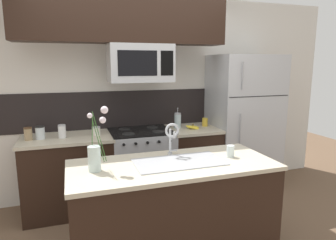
{
  "coord_description": "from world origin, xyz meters",
  "views": [
    {
      "loc": [
        -0.82,
        -2.63,
        1.74
      ],
      "look_at": [
        0.14,
        0.27,
        1.16
      ],
      "focal_mm": 32.0,
      "sensor_mm": 36.0,
      "label": 1
    }
  ],
  "objects_px": {
    "microwave": "(140,63)",
    "storage_jar_short": "(62,131)",
    "storage_jar_medium": "(40,132)",
    "sink_faucet": "(172,135)",
    "refrigerator": "(242,123)",
    "banana_bunch": "(193,127)",
    "drinking_glass": "(230,151)",
    "storage_jar_squat": "(96,131)",
    "storage_jar_tall": "(28,134)",
    "french_press": "(178,120)",
    "coffee_tin": "(205,122)",
    "flower_vase": "(95,154)",
    "stove_range": "(142,166)"
  },
  "relations": [
    {
      "from": "refrigerator",
      "to": "french_press",
      "type": "height_order",
      "value": "refrigerator"
    },
    {
      "from": "storage_jar_tall",
      "to": "storage_jar_short",
      "type": "xyz_separation_m",
      "value": [
        0.35,
        -0.01,
        0.0
      ]
    },
    {
      "from": "storage_jar_squat",
      "to": "banana_bunch",
      "type": "bearing_deg",
      "value": -1.38
    },
    {
      "from": "storage_jar_squat",
      "to": "french_press",
      "type": "distance_m",
      "value": 1.05
    },
    {
      "from": "storage_jar_squat",
      "to": "coffee_tin",
      "type": "distance_m",
      "value": 1.44
    },
    {
      "from": "french_press",
      "to": "coffee_tin",
      "type": "height_order",
      "value": "french_press"
    },
    {
      "from": "microwave",
      "to": "banana_bunch",
      "type": "distance_m",
      "value": 1.05
    },
    {
      "from": "banana_bunch",
      "to": "storage_jar_tall",
      "type": "bearing_deg",
      "value": 178.85
    },
    {
      "from": "coffee_tin",
      "to": "microwave",
      "type": "bearing_deg",
      "value": -175.45
    },
    {
      "from": "storage_jar_medium",
      "to": "sink_faucet",
      "type": "bearing_deg",
      "value": -41.41
    },
    {
      "from": "microwave",
      "to": "sink_faucet",
      "type": "distance_m",
      "value": 1.21
    },
    {
      "from": "microwave",
      "to": "drinking_glass",
      "type": "distance_m",
      "value": 1.55
    },
    {
      "from": "banana_bunch",
      "to": "microwave",
      "type": "bearing_deg",
      "value": 176.55
    },
    {
      "from": "refrigerator",
      "to": "drinking_glass",
      "type": "bearing_deg",
      "value": -125.92
    },
    {
      "from": "sink_faucet",
      "to": "drinking_glass",
      "type": "height_order",
      "value": "sink_faucet"
    },
    {
      "from": "storage_jar_squat",
      "to": "banana_bunch",
      "type": "relative_size",
      "value": 0.55
    },
    {
      "from": "stove_range",
      "to": "sink_faucet",
      "type": "distance_m",
      "value": 1.24
    },
    {
      "from": "storage_jar_squat",
      "to": "drinking_glass",
      "type": "distance_m",
      "value": 1.63
    },
    {
      "from": "banana_bunch",
      "to": "coffee_tin",
      "type": "xyz_separation_m",
      "value": [
        0.22,
        0.11,
        0.03
      ]
    },
    {
      "from": "microwave",
      "to": "storage_jar_short",
      "type": "bearing_deg",
      "value": -179.54
    },
    {
      "from": "storage_jar_tall",
      "to": "storage_jar_medium",
      "type": "xyz_separation_m",
      "value": [
        0.12,
        0.02,
        0.0
      ]
    },
    {
      "from": "drinking_glass",
      "to": "refrigerator",
      "type": "bearing_deg",
      "value": 54.08
    },
    {
      "from": "sink_faucet",
      "to": "drinking_glass",
      "type": "bearing_deg",
      "value": -22.48
    },
    {
      "from": "storage_jar_squat",
      "to": "storage_jar_tall",
      "type": "bearing_deg",
      "value": 179.23
    },
    {
      "from": "storage_jar_medium",
      "to": "drinking_glass",
      "type": "distance_m",
      "value": 2.09
    },
    {
      "from": "storage_jar_squat",
      "to": "refrigerator",
      "type": "bearing_deg",
      "value": 1.5
    },
    {
      "from": "storage_jar_medium",
      "to": "drinking_glass",
      "type": "relative_size",
      "value": 1.38
    },
    {
      "from": "drinking_glass",
      "to": "flower_vase",
      "type": "distance_m",
      "value": 1.18
    },
    {
      "from": "french_press",
      "to": "flower_vase",
      "type": "xyz_separation_m",
      "value": [
        -1.16,
        -1.3,
        0.04
      ]
    },
    {
      "from": "storage_jar_medium",
      "to": "sink_faucet",
      "type": "distance_m",
      "value": 1.59
    },
    {
      "from": "refrigerator",
      "to": "storage_jar_squat",
      "type": "relative_size",
      "value": 17.82
    },
    {
      "from": "storage_jar_tall",
      "to": "storage_jar_medium",
      "type": "bearing_deg",
      "value": 9.35
    },
    {
      "from": "refrigerator",
      "to": "flower_vase",
      "type": "height_order",
      "value": "refrigerator"
    },
    {
      "from": "french_press",
      "to": "drinking_glass",
      "type": "xyz_separation_m",
      "value": [
        0.02,
        -1.31,
        -0.05
      ]
    },
    {
      "from": "refrigerator",
      "to": "banana_bunch",
      "type": "xyz_separation_m",
      "value": [
        -0.78,
        -0.08,
        0.01
      ]
    },
    {
      "from": "refrigerator",
      "to": "coffee_tin",
      "type": "distance_m",
      "value": 0.56
    },
    {
      "from": "refrigerator",
      "to": "storage_jar_tall",
      "type": "xyz_separation_m",
      "value": [
        -2.72,
        -0.04,
        0.06
      ]
    },
    {
      "from": "storage_jar_short",
      "to": "refrigerator",
      "type": "bearing_deg",
      "value": 1.17
    },
    {
      "from": "drinking_glass",
      "to": "flower_vase",
      "type": "height_order",
      "value": "flower_vase"
    },
    {
      "from": "storage_jar_short",
      "to": "banana_bunch",
      "type": "height_order",
      "value": "storage_jar_short"
    },
    {
      "from": "storage_jar_tall",
      "to": "flower_vase",
      "type": "height_order",
      "value": "flower_vase"
    },
    {
      "from": "stove_range",
      "to": "drinking_glass",
      "type": "distance_m",
      "value": 1.45
    },
    {
      "from": "storage_jar_squat",
      "to": "banana_bunch",
      "type": "height_order",
      "value": "storage_jar_squat"
    },
    {
      "from": "storage_jar_short",
      "to": "banana_bunch",
      "type": "relative_size",
      "value": 0.8
    },
    {
      "from": "refrigerator",
      "to": "french_press",
      "type": "distance_m",
      "value": 0.95
    },
    {
      "from": "refrigerator",
      "to": "storage_jar_tall",
      "type": "distance_m",
      "value": 2.72
    },
    {
      "from": "storage_jar_tall",
      "to": "french_press",
      "type": "bearing_deg",
      "value": 2.67
    },
    {
      "from": "refrigerator",
      "to": "storage_jar_short",
      "type": "distance_m",
      "value": 2.37
    },
    {
      "from": "storage_jar_squat",
      "to": "sink_faucet",
      "type": "relative_size",
      "value": 0.34
    },
    {
      "from": "french_press",
      "to": "coffee_tin",
      "type": "bearing_deg",
      "value": -1.48
    }
  ]
}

